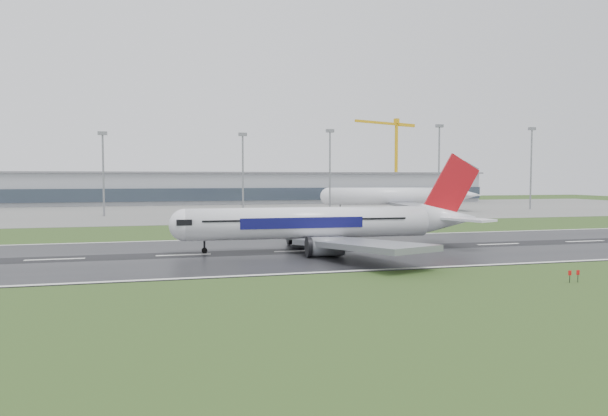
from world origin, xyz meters
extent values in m
plane|color=#284318|center=(0.00, 0.00, 0.00)|extent=(520.00, 520.00, 0.00)
cube|color=black|center=(0.00, 0.00, 0.05)|extent=(400.00, 45.00, 0.10)
cube|color=slate|center=(0.00, 125.00, 0.04)|extent=(400.00, 130.00, 0.08)
cube|color=gray|center=(0.00, 185.00, 7.50)|extent=(240.00, 36.00, 15.00)
cylinder|color=gray|center=(-62.86, 100.00, 13.57)|extent=(0.64, 0.64, 27.15)
cylinder|color=gray|center=(-16.12, 100.00, 13.84)|extent=(0.64, 0.64, 27.68)
cylinder|color=gray|center=(16.12, 100.00, 14.80)|extent=(0.64, 0.64, 29.61)
cylinder|color=gray|center=(60.43, 100.00, 16.21)|extent=(0.64, 0.64, 32.42)
cylinder|color=gray|center=(101.83, 100.00, 16.12)|extent=(0.64, 0.64, 32.24)
camera|label=1|loc=(-42.77, -93.08, 13.09)|focal=32.25mm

